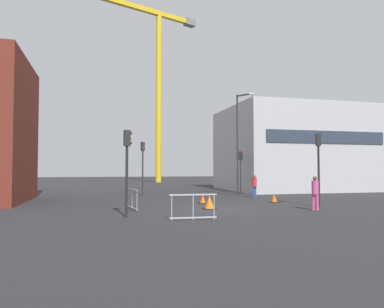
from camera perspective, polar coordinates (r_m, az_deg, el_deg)
ground at (r=19.43m, az=3.50°, el=-8.60°), size 160.00×160.00×0.00m
office_block at (r=38.42m, az=15.72°, el=0.68°), size 13.81×10.96×8.16m
construction_crane at (r=59.20m, az=-5.64°, el=13.24°), size 18.63×8.17×27.36m
streetlamp_tall at (r=28.57m, az=7.38°, el=2.63°), size 1.00×1.28×7.93m
traffic_light_verge at (r=28.88m, az=-7.72°, el=-0.92°), size 0.32×0.39×4.23m
traffic_light_crosswalk at (r=16.32m, az=-10.13°, el=-0.68°), size 0.38×0.27×3.84m
traffic_light_median at (r=21.57m, az=19.17°, el=-0.54°), size 0.31×0.39×4.11m
traffic_light_far at (r=31.11m, az=7.62°, el=-1.73°), size 0.36×0.38×3.60m
pedestrian_walking at (r=27.17m, az=9.72°, el=-4.66°), size 0.34×0.34×1.72m
pedestrian_waiting at (r=19.76m, az=18.70°, el=-5.42°), size 0.34×0.34×1.74m
safety_barrier_mid_span at (r=15.29m, az=0.17°, el=-8.20°), size 2.00×0.17×1.08m
safety_barrier_right_run at (r=19.34m, az=-9.35°, el=-6.93°), size 0.38×2.22×1.08m
traffic_cone_striped at (r=22.61m, az=1.69°, el=-7.12°), size 0.51×0.51×0.52m
traffic_cone_on_verge at (r=19.50m, az=2.75°, el=-7.62°), size 0.69×0.69×0.70m
traffic_cone_by_barrier at (r=23.85m, az=12.72°, el=-6.80°), size 0.52×0.52×0.52m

